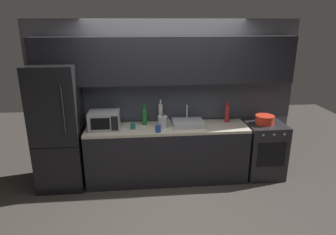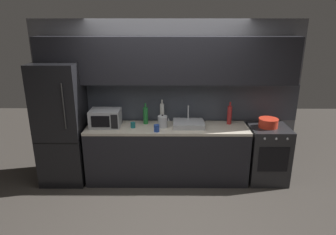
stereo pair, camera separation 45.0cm
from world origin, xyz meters
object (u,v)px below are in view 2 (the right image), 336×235
mug_teal (133,125)px  cooking_pot (268,123)px  kettle (163,122)px  wine_bottle_green (146,115)px  refrigerator (62,124)px  wine_bottle_red (230,115)px  mug_blue (157,128)px  microwave (105,118)px  wine_bottle_white (162,113)px  oven_range (267,154)px

mug_teal → cooking_pot: (2.08, 0.04, 0.03)m
kettle → cooking_pot: bearing=0.3°
wine_bottle_green → mug_teal: (-0.18, -0.19, -0.10)m
refrigerator → wine_bottle_red: refrigerator is taller
wine_bottle_red → mug_blue: wine_bottle_red is taller
refrigerator → microwave: size_ratio=4.11×
microwave → mug_teal: 0.44m
refrigerator → microwave: (0.68, 0.02, 0.09)m
wine_bottle_green → mug_teal: size_ratio=3.94×
microwave → wine_bottle_red: bearing=3.8°
refrigerator → mug_blue: refrigerator is taller
wine_bottle_red → wine_bottle_green: size_ratio=1.07×
mug_teal → wine_bottle_green: bearing=46.4°
mug_blue → cooking_pot: cooking_pot is taller
refrigerator → wine_bottle_white: (1.55, 0.22, 0.11)m
oven_range → kettle: 1.75m
oven_range → mug_teal: mug_teal is taller
wine_bottle_green → mug_teal: wine_bottle_green is taller
refrigerator → wine_bottle_red: bearing=3.2°
microwave → wine_bottle_green: 0.62m
wine_bottle_green → cooking_pot: (1.90, -0.15, -0.07)m
wine_bottle_green → mug_blue: bearing=-62.4°
oven_range → wine_bottle_red: size_ratio=2.50×
wine_bottle_white → mug_teal: bearing=-149.2°
microwave → kettle: 0.88m
cooking_pot → wine_bottle_green: bearing=175.4°
wine_bottle_green → mug_blue: wine_bottle_green is taller
kettle → wine_bottle_green: 0.32m
wine_bottle_red → wine_bottle_white: bearing=176.0°
wine_bottle_green → cooking_pot: wine_bottle_green is taller
refrigerator → wine_bottle_white: 1.57m
oven_range → mug_teal: (-2.12, -0.04, 0.49)m
microwave → wine_bottle_white: bearing=13.3°
oven_range → cooking_pot: cooking_pot is taller
wine_bottle_white → kettle: bearing=-86.8°
wine_bottle_red → mug_blue: bearing=-162.5°
microwave → wine_bottle_green: size_ratio=1.37×
mug_blue → wine_bottle_green: bearing=117.6°
refrigerator → mug_teal: (1.11, -0.04, -0.00)m
wine_bottle_red → mug_teal: 1.53m
mug_teal → oven_range: bearing=1.0°
wine_bottle_white → mug_blue: size_ratio=3.53×
microwave → refrigerator: bearing=-178.4°
kettle → wine_bottle_red: wine_bottle_red is taller
refrigerator → wine_bottle_green: refrigerator is taller
wine_bottle_green → wine_bottle_red: bearing=-0.2°
wine_bottle_red → mug_blue: 1.20m
microwave → kettle: (0.88, -0.03, -0.04)m
oven_range → kettle: (-1.66, -0.01, 0.54)m
wine_bottle_green → mug_blue: 0.42m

